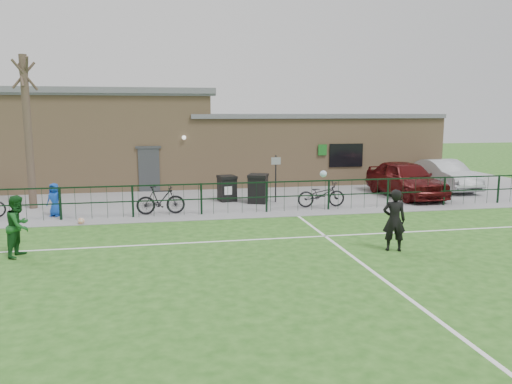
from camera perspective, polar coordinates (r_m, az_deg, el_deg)
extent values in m
plane|color=#255519|center=(11.50, 4.85, -10.36)|extent=(90.00, 90.00, 0.00)
cube|color=gray|center=(24.41, -3.82, 0.14)|extent=(34.00, 13.00, 0.02)
cube|color=white|center=(18.86, -1.63, -2.55)|extent=(28.00, 0.10, 0.01)
cube|color=white|center=(15.22, 0.72, -5.42)|extent=(28.00, 0.10, 0.01)
cube|color=white|center=(12.18, 14.07, -9.47)|extent=(0.10, 16.00, 0.01)
cube|color=black|center=(18.94, -1.74, -0.67)|extent=(28.00, 0.10, 1.20)
cylinder|color=#453529|center=(21.52, -24.60, 6.13)|extent=(0.30, 0.30, 6.00)
cube|color=black|center=(21.53, -3.34, 0.31)|extent=(0.80, 0.87, 1.01)
cube|color=black|center=(21.07, 0.23, 0.29)|extent=(0.99, 1.05, 1.12)
cylinder|color=black|center=(21.16, 2.27, 1.52)|extent=(0.08, 0.08, 2.00)
imported|color=#4D0D0E|center=(23.53, 16.73, 1.46)|extent=(2.21, 4.89, 1.63)
imported|color=#B6B9BE|center=(26.34, 20.72, 1.85)|extent=(1.61, 4.44, 1.46)
imported|color=black|center=(19.03, -10.84, -0.90)|extent=(1.81, 0.53, 1.08)
imported|color=black|center=(20.30, 7.46, -0.27)|extent=(1.96, 0.71, 1.02)
imported|color=#1242B1|center=(19.77, -22.03, -0.82)|extent=(0.70, 0.59, 1.23)
imported|color=black|center=(14.33, 15.51, -3.12)|extent=(0.72, 0.57, 1.74)
sphere|color=white|center=(16.03, 7.70, 2.07)|extent=(0.22, 0.22, 0.22)
imported|color=#164F1D|center=(14.75, -25.49, -3.51)|extent=(0.81, 0.93, 1.66)
sphere|color=silver|center=(18.19, -19.35, -3.16)|extent=(0.23, 0.23, 0.23)
cube|color=tan|center=(27.16, -4.67, 4.75)|extent=(24.00, 5.00, 3.50)
cube|color=tan|center=(27.11, -18.13, 9.29)|extent=(11.52, 5.00, 1.20)
cube|color=#515358|center=(27.13, -18.21, 10.81)|extent=(12.02, 5.40, 0.28)
cube|color=#515358|center=(28.16, 6.15, 8.65)|extent=(13.44, 5.30, 0.22)
cube|color=#383A3D|center=(24.55, -12.13, 2.46)|extent=(1.00, 0.08, 2.10)
cube|color=black|center=(26.27, 10.25, 4.15)|extent=(1.80, 0.08, 1.20)
cube|color=#19661E|center=(25.75, 7.60, 4.79)|extent=(0.45, 0.04, 0.55)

